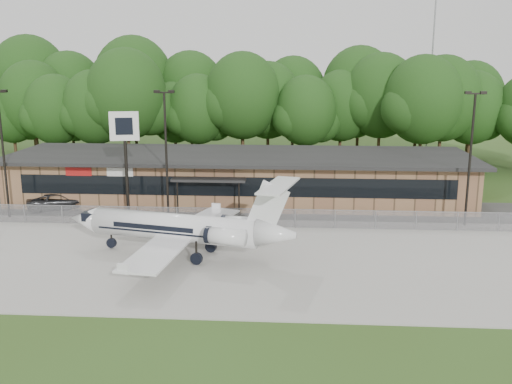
# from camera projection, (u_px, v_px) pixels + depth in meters

# --- Properties ---
(ground) EXTENTS (160.00, 160.00, 0.00)m
(ground) POSITION_uv_depth(u_px,v_px,m) (196.00, 311.00, 28.83)
(ground) COLOR #344A1A
(ground) RESTS_ON ground
(apron) EXTENTS (64.00, 18.00, 0.08)m
(apron) POSITION_uv_depth(u_px,v_px,m) (217.00, 258.00, 36.60)
(apron) COLOR #9E9B93
(apron) RESTS_ON ground
(parking_lot) EXTENTS (50.00, 9.00, 0.06)m
(parking_lot) POSITION_uv_depth(u_px,v_px,m) (235.00, 212.00, 47.79)
(parking_lot) COLOR #383835
(parking_lot) RESTS_ON ground
(terminal) EXTENTS (41.00, 11.65, 4.30)m
(terminal) POSITION_uv_depth(u_px,v_px,m) (240.00, 176.00, 51.62)
(terminal) COLOR #8F6A47
(terminal) RESTS_ON ground
(fence) EXTENTS (46.00, 0.04, 1.52)m
(fence) POSITION_uv_depth(u_px,v_px,m) (229.00, 217.00, 43.24)
(fence) COLOR gray
(fence) RESTS_ON ground
(treeline) EXTENTS (72.00, 12.00, 15.00)m
(treeline) POSITION_uv_depth(u_px,v_px,m) (254.00, 103.00, 67.99)
(treeline) COLOR #183A12
(treeline) RESTS_ON ground
(radio_mast) EXTENTS (0.20, 0.20, 25.00)m
(radio_mast) POSITION_uv_depth(u_px,v_px,m) (432.00, 60.00, 71.31)
(radio_mast) COLOR gray
(radio_mast) RESTS_ON ground
(light_pole_left) EXTENTS (1.55, 0.30, 10.23)m
(light_pole_left) POSITION_uv_depth(u_px,v_px,m) (2.00, 144.00, 44.68)
(light_pole_left) COLOR black
(light_pole_left) RESTS_ON ground
(light_pole_mid) EXTENTS (1.55, 0.30, 10.23)m
(light_pole_mid) POSITION_uv_depth(u_px,v_px,m) (166.00, 146.00, 43.85)
(light_pole_mid) COLOR black
(light_pole_mid) RESTS_ON ground
(light_pole_right) EXTENTS (1.55, 0.30, 10.23)m
(light_pole_right) POSITION_uv_depth(u_px,v_px,m) (471.00, 149.00, 42.39)
(light_pole_right) COLOR black
(light_pole_right) RESTS_ON ground
(business_jet) EXTENTS (15.77, 14.19, 5.34)m
(business_jet) POSITION_uv_depth(u_px,v_px,m) (183.00, 229.00, 36.37)
(business_jet) COLOR silver
(business_jet) RESTS_ON ground
(suv) EXTENTS (5.75, 4.15, 1.45)m
(suv) POSITION_uv_depth(u_px,v_px,m) (59.00, 201.00, 48.61)
(suv) COLOR #313133
(suv) RESTS_ON ground
(pole_sign) EXTENTS (2.26, 0.68, 8.58)m
(pole_sign) POSITION_uv_depth(u_px,v_px,m) (125.00, 138.00, 44.22)
(pole_sign) COLOR black
(pole_sign) RESTS_ON ground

